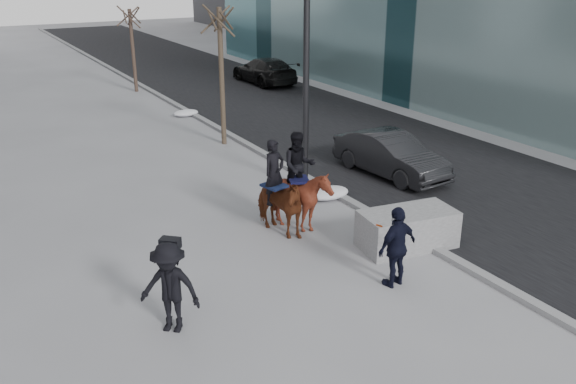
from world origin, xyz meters
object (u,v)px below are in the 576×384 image
planter (407,229)px  mounted_left (277,200)px  car_near (391,155)px  mounted_right (301,192)px

planter → mounted_left: (-2.31, 2.18, 0.44)m
planter → mounted_left: bearing=136.6°
car_near → mounted_left: (-5.21, -2.07, 0.22)m
car_near → mounted_left: size_ratio=1.71×
planter → mounted_left: 3.21m
planter → car_near: 5.16m
planter → car_near: car_near is taller
car_near → mounted_left: mounted_left is taller
mounted_left → mounted_right: mounted_right is taller
car_near → mounted_left: bearing=-163.4°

